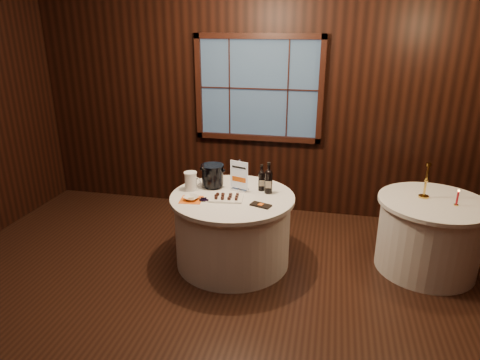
% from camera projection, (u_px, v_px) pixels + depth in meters
% --- Properties ---
extents(ground, '(6.00, 6.00, 0.00)m').
position_uv_depth(ground, '(207.00, 320.00, 3.73)').
color(ground, black).
rests_on(ground, ground).
extents(back_wall, '(6.00, 0.10, 3.00)m').
position_uv_depth(back_wall, '(259.00, 97.00, 5.47)').
color(back_wall, black).
rests_on(back_wall, ground).
extents(main_table, '(1.28, 1.28, 0.77)m').
position_uv_depth(main_table, '(233.00, 229.00, 4.51)').
color(main_table, white).
rests_on(main_table, ground).
extents(side_table, '(1.08, 1.08, 0.77)m').
position_uv_depth(side_table, '(429.00, 235.00, 4.39)').
color(side_table, white).
rests_on(side_table, ground).
extents(sign_stand, '(0.20, 0.15, 0.34)m').
position_uv_depth(sign_stand, '(240.00, 180.00, 4.48)').
color(sign_stand, silver).
rests_on(sign_stand, main_table).
extents(port_bottle_left, '(0.07, 0.08, 0.28)m').
position_uv_depth(port_bottle_left, '(262.00, 179.00, 4.48)').
color(port_bottle_left, black).
rests_on(port_bottle_left, main_table).
extents(port_bottle_right, '(0.08, 0.08, 0.33)m').
position_uv_depth(port_bottle_right, '(269.00, 180.00, 4.40)').
color(port_bottle_right, black).
rests_on(port_bottle_right, main_table).
extents(ice_bucket, '(0.25, 0.25, 0.25)m').
position_uv_depth(ice_bucket, '(213.00, 175.00, 4.57)').
color(ice_bucket, black).
rests_on(ice_bucket, main_table).
extents(chocolate_plate, '(0.35, 0.26, 0.05)m').
position_uv_depth(chocolate_plate, '(226.00, 198.00, 4.29)').
color(chocolate_plate, white).
rests_on(chocolate_plate, main_table).
extents(chocolate_box, '(0.22, 0.16, 0.02)m').
position_uv_depth(chocolate_box, '(261.00, 205.00, 4.13)').
color(chocolate_box, black).
rests_on(chocolate_box, main_table).
extents(grape_bunch, '(0.15, 0.06, 0.03)m').
position_uv_depth(grape_bunch, '(204.00, 199.00, 4.25)').
color(grape_bunch, black).
rests_on(grape_bunch, main_table).
extents(glass_pitcher, '(0.18, 0.14, 0.20)m').
position_uv_depth(glass_pitcher, '(191.00, 181.00, 4.50)').
color(glass_pitcher, white).
rests_on(glass_pitcher, main_table).
extents(orange_napkin, '(0.24, 0.24, 0.00)m').
position_uv_depth(orange_napkin, '(191.00, 200.00, 4.28)').
color(orange_napkin, orange).
rests_on(orange_napkin, main_table).
extents(cracker_bowl, '(0.17, 0.17, 0.04)m').
position_uv_depth(cracker_bowl, '(191.00, 198.00, 4.27)').
color(cracker_bowl, white).
rests_on(cracker_bowl, orange_napkin).
extents(brass_candlestick, '(0.10, 0.10, 0.36)m').
position_uv_depth(brass_candlestick, '(425.00, 185.00, 4.29)').
color(brass_candlestick, gold).
rests_on(brass_candlestick, side_table).
extents(red_candle, '(0.04, 0.04, 0.16)m').
position_uv_depth(red_candle, '(457.00, 199.00, 4.13)').
color(red_candle, gold).
rests_on(red_candle, side_table).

